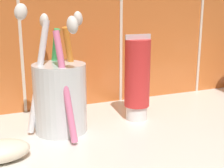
% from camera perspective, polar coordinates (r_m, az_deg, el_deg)
% --- Properties ---
extents(sink_counter, '(0.73, 0.31, 0.02)m').
position_cam_1_polar(sink_counter, '(0.49, 6.73, -9.08)').
color(sink_counter, silver).
rests_on(sink_counter, ground).
extents(toothbrush_cup, '(0.11, 0.15, 0.19)m').
position_cam_1_polar(toothbrush_cup, '(0.46, -9.52, -1.88)').
color(toothbrush_cup, silver).
rests_on(toothbrush_cup, sink_counter).
extents(toothpaste_tube, '(0.04, 0.04, 0.14)m').
position_cam_1_polar(toothpaste_tube, '(0.50, 4.67, 1.01)').
color(toothpaste_tube, white).
rests_on(toothpaste_tube, sink_counter).
extents(soap_bar, '(0.07, 0.04, 0.03)m').
position_cam_1_polar(soap_bar, '(0.40, -19.76, -11.50)').
color(soap_bar, silver).
rests_on(soap_bar, sink_counter).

